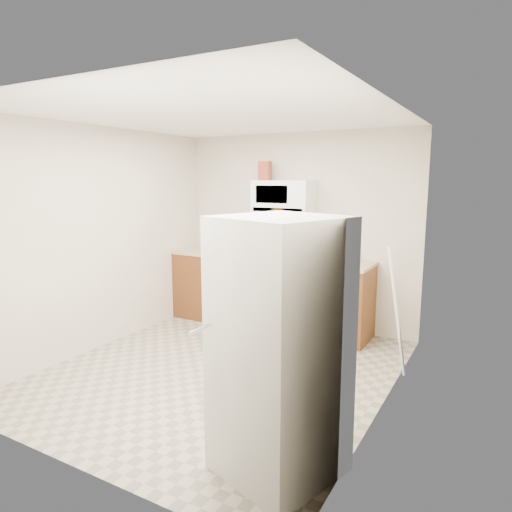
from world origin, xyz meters
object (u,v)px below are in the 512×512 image
Objects in this scene: microwave at (284,196)px; fridge at (279,348)px; person at (278,278)px; kettle at (343,252)px; gas_range at (278,292)px; saucepan at (275,248)px.

microwave reaches higher than fridge.
person reaches higher than kettle.
person is at bearing -64.51° from gas_range.
person is (0.27, -0.57, 0.32)m from gas_range.
saucepan is (-0.12, 0.00, -0.68)m from microwave.
gas_range is 1.22m from microwave.
fridge is at bearing -62.51° from saucepan.
fridge is at bearing -59.77° from kettle.
gas_range is at bearing -56.50° from person.
fridge reaches higher than gas_range.
person is 0.94× the size of fridge.
gas_range reaches higher than saucepan.
microwave is 0.47× the size of person.
saucepan is (-0.39, 0.70, 0.22)m from person.
gas_range is 0.57m from saucepan.
saucepan is at bearing -52.66° from person.
saucepan is (-0.91, -0.05, -0.01)m from kettle.
gas_range is 5.72× the size of kettle.
saucepan is (-0.12, 0.13, 0.54)m from gas_range.
gas_range is 1.49× the size of microwave.
saucepan is at bearing 132.91° from gas_range.
person is 0.83m from saucepan.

